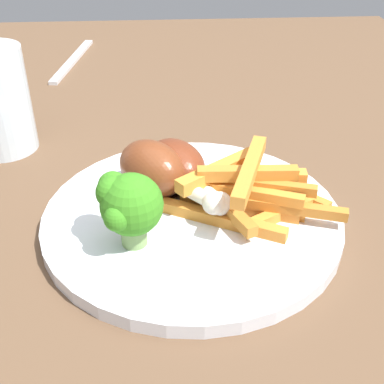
% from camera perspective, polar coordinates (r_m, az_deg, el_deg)
% --- Properties ---
extents(dining_table, '(1.17, 0.73, 0.75)m').
position_cam_1_polar(dining_table, '(0.55, 4.28, -8.55)').
color(dining_table, brown).
rests_on(dining_table, ground_plane).
extents(dinner_plate, '(0.25, 0.25, 0.01)m').
position_cam_1_polar(dinner_plate, '(0.43, -0.00, -2.93)').
color(dinner_plate, silver).
rests_on(dinner_plate, dining_table).
extents(broccoli_floret_front, '(0.05, 0.05, 0.06)m').
position_cam_1_polar(broccoli_floret_front, '(0.37, -7.31, -1.37)').
color(broccoli_floret_front, '#7CA05B').
rests_on(broccoli_floret_front, dinner_plate).
extents(carrot_fries_pile, '(0.12, 0.15, 0.05)m').
position_cam_1_polar(carrot_fries_pile, '(0.42, 6.10, 0.22)').
color(carrot_fries_pile, orange).
rests_on(carrot_fries_pile, dinner_plate).
extents(chicken_drumstick_near, '(0.10, 0.10, 0.05)m').
position_cam_1_polar(chicken_drumstick_near, '(0.43, -4.07, 2.38)').
color(chicken_drumstick_near, '#502110').
rests_on(chicken_drumstick_near, dinner_plate).
extents(chicken_drumstick_far, '(0.11, 0.08, 0.04)m').
position_cam_1_polar(chicken_drumstick_far, '(0.44, -1.52, 2.80)').
color(chicken_drumstick_far, '#4C1C0F').
rests_on(chicken_drumstick_far, dinner_plate).
extents(fork, '(0.19, 0.04, 0.00)m').
position_cam_1_polar(fork, '(0.81, -13.28, 14.22)').
color(fork, silver).
rests_on(fork, dining_table).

